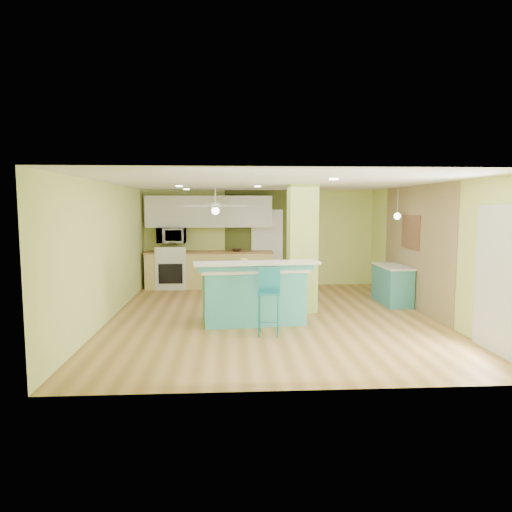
# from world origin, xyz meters

# --- Properties ---
(floor) EXTENTS (6.00, 7.00, 0.01)m
(floor) POSITION_xyz_m (0.00, 0.00, -0.01)
(floor) COLOR olive
(floor) RESTS_ON ground
(ceiling) EXTENTS (6.00, 7.00, 0.01)m
(ceiling) POSITION_xyz_m (0.00, 0.00, 2.50)
(ceiling) COLOR white
(ceiling) RESTS_ON wall_back
(wall_back) EXTENTS (6.00, 0.01, 2.50)m
(wall_back) POSITION_xyz_m (0.00, 3.50, 1.25)
(wall_back) COLOR #D8E67B
(wall_back) RESTS_ON floor
(wall_front) EXTENTS (6.00, 0.01, 2.50)m
(wall_front) POSITION_xyz_m (0.00, -3.50, 1.25)
(wall_front) COLOR #D8E67B
(wall_front) RESTS_ON floor
(wall_left) EXTENTS (0.01, 7.00, 2.50)m
(wall_left) POSITION_xyz_m (-3.00, 0.00, 1.25)
(wall_left) COLOR #D8E67B
(wall_left) RESTS_ON floor
(wall_right) EXTENTS (0.01, 7.00, 2.50)m
(wall_right) POSITION_xyz_m (3.00, 0.00, 1.25)
(wall_right) COLOR #D8E67B
(wall_right) RESTS_ON floor
(wood_panel) EXTENTS (0.02, 3.40, 2.50)m
(wood_panel) POSITION_xyz_m (2.99, 0.60, 1.25)
(wood_panel) COLOR #89714E
(wood_panel) RESTS_ON floor
(olive_accent) EXTENTS (2.20, 0.02, 2.50)m
(olive_accent) POSITION_xyz_m (0.20, 3.49, 1.25)
(olive_accent) COLOR #485020
(olive_accent) RESTS_ON floor
(interior_door) EXTENTS (0.82, 0.05, 2.00)m
(interior_door) POSITION_xyz_m (0.20, 3.46, 1.00)
(interior_door) COLOR white
(interior_door) RESTS_ON floor
(french_door) EXTENTS (0.04, 1.08, 2.10)m
(french_door) POSITION_xyz_m (2.97, -2.30, 1.05)
(french_door) COLOR white
(french_door) RESTS_ON floor
(column) EXTENTS (0.55, 0.55, 2.50)m
(column) POSITION_xyz_m (0.65, 0.50, 1.25)
(column) COLOR #AABD57
(column) RESTS_ON floor
(kitchen_run) EXTENTS (3.25, 0.63, 0.94)m
(kitchen_run) POSITION_xyz_m (-1.30, 3.20, 0.47)
(kitchen_run) COLOR #E4CE77
(kitchen_run) RESTS_ON floor
(stove) EXTENTS (0.76, 0.66, 1.08)m
(stove) POSITION_xyz_m (-2.25, 3.19, 0.46)
(stove) COLOR white
(stove) RESTS_ON floor
(upper_cabinets) EXTENTS (3.20, 0.34, 0.80)m
(upper_cabinets) POSITION_xyz_m (-1.30, 3.32, 1.95)
(upper_cabinets) COLOR white
(upper_cabinets) RESTS_ON wall_back
(microwave) EXTENTS (0.70, 0.48, 0.39)m
(microwave) POSITION_xyz_m (-2.25, 3.20, 1.35)
(microwave) COLOR white
(microwave) RESTS_ON wall_back
(ceiling_fan) EXTENTS (1.41, 1.41, 0.61)m
(ceiling_fan) POSITION_xyz_m (-1.10, 2.00, 2.08)
(ceiling_fan) COLOR white
(ceiling_fan) RESTS_ON ceiling
(pendant_lamp) EXTENTS (0.14, 0.14, 0.69)m
(pendant_lamp) POSITION_xyz_m (2.65, 0.75, 1.88)
(pendant_lamp) COLOR silver
(pendant_lamp) RESTS_ON ceiling
(wall_decor) EXTENTS (0.03, 0.90, 0.70)m
(wall_decor) POSITION_xyz_m (2.96, 0.80, 1.55)
(wall_decor) COLOR brown
(wall_decor) RESTS_ON wood_panel
(peninsula) EXTENTS (2.17, 1.33, 1.14)m
(peninsula) POSITION_xyz_m (-0.37, -0.37, 0.53)
(peninsula) COLOR teal
(peninsula) RESTS_ON floor
(bar_stool) EXTENTS (0.40, 0.40, 1.08)m
(bar_stool) POSITION_xyz_m (-0.15, -1.16, 0.72)
(bar_stool) COLOR #1C7681
(bar_stool) RESTS_ON floor
(side_counter) EXTENTS (0.54, 1.27, 0.82)m
(side_counter) POSITION_xyz_m (2.70, 1.06, 0.41)
(side_counter) COLOR teal
(side_counter) RESTS_ON floor
(fruit_bowl) EXTENTS (0.31, 0.31, 0.07)m
(fruit_bowl) POSITION_xyz_m (-0.61, 3.15, 0.97)
(fruit_bowl) COLOR #352316
(fruit_bowl) RESTS_ON kitchen_run
(canister) EXTENTS (0.15, 0.15, 0.15)m
(canister) POSITION_xyz_m (-0.54, -0.34, 1.07)
(canister) COLOR gold
(canister) RESTS_ON peninsula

